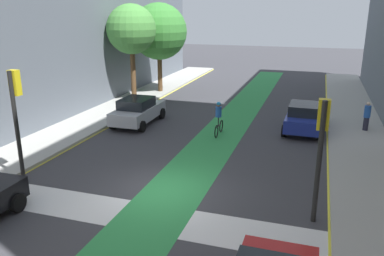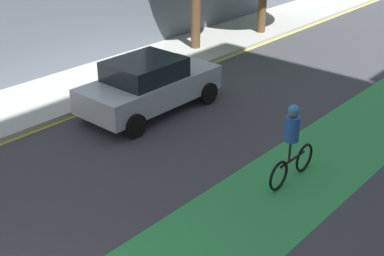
% 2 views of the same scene
% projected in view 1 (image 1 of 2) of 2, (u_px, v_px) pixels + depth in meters
% --- Properties ---
extents(ground_plane, '(120.00, 120.00, 0.00)m').
position_uv_depth(ground_plane, '(162.00, 190.00, 14.70)').
color(ground_plane, '#38383D').
extents(bike_lane_paint, '(2.40, 60.00, 0.01)m').
position_uv_depth(bike_lane_paint, '(174.00, 192.00, 14.56)').
color(bike_lane_paint, '#2D8C47').
rests_on(bike_lane_paint, ground_plane).
extents(crosswalk_band, '(12.00, 1.80, 0.01)m').
position_uv_depth(crosswalk_band, '(139.00, 216.00, 12.88)').
color(crosswalk_band, silver).
rests_on(crosswalk_band, ground_plane).
extents(sidewalk_left, '(3.00, 60.00, 0.15)m').
position_uv_depth(sidewalk_left, '(1.00, 165.00, 16.89)').
color(sidewalk_left, '#9E9E99').
rests_on(sidewalk_left, ground_plane).
extents(curb_stripe_left, '(0.16, 60.00, 0.01)m').
position_uv_depth(curb_stripe_left, '(30.00, 170.00, 16.47)').
color(curb_stripe_left, yellow).
rests_on(curb_stripe_left, ground_plane).
extents(sidewalk_right, '(3.00, 60.00, 0.15)m').
position_uv_depth(sidewalk_right, '(380.00, 220.00, 12.47)').
color(sidewalk_right, '#9E9E99').
rests_on(sidewalk_right, ground_plane).
extents(curb_stripe_right, '(0.16, 60.00, 0.01)m').
position_uv_depth(curb_stripe_right, '(330.00, 215.00, 12.93)').
color(curb_stripe_right, yellow).
rests_on(curb_stripe_right, ground_plane).
extents(traffic_signal_near_right, '(0.35, 0.52, 3.96)m').
position_uv_depth(traffic_signal_near_right, '(321.00, 137.00, 11.87)').
color(traffic_signal_near_right, black).
rests_on(traffic_signal_near_right, ground_plane).
extents(traffic_signal_near_left, '(0.35, 0.52, 4.38)m').
position_uv_depth(traffic_signal_near_left, '(16.00, 105.00, 14.64)').
color(traffic_signal_near_left, black).
rests_on(traffic_signal_near_left, ground_plane).
extents(car_silver_left_far, '(2.04, 4.21, 1.57)m').
position_uv_depth(car_silver_left_far, '(138.00, 111.00, 22.92)').
color(car_silver_left_far, '#B2B7BF').
rests_on(car_silver_left_far, ground_plane).
extents(car_blue_right_far, '(2.11, 4.24, 1.57)m').
position_uv_depth(car_blue_right_far, '(304.00, 117.00, 21.60)').
color(car_blue_right_far, navy).
rests_on(car_blue_right_far, ground_plane).
extents(cyclist_in_lane, '(0.32, 1.73, 1.86)m').
position_uv_depth(cyclist_in_lane, '(219.00, 118.00, 20.79)').
color(cyclist_in_lane, black).
rests_on(cyclist_in_lane, ground_plane).
extents(pedestrian_sidewalk_right_a, '(0.34, 0.34, 1.57)m').
position_uv_depth(pedestrian_sidewalk_right_a, '(367.00, 116.00, 21.22)').
color(pedestrian_sidewalk_right_a, '#262638').
rests_on(pedestrian_sidewalk_right_a, sidewalk_right).
extents(street_tree_near, '(3.45, 3.45, 6.74)m').
position_uv_depth(street_tree_near, '(131.00, 30.00, 27.11)').
color(street_tree_near, brown).
rests_on(street_tree_near, sidewalk_left).
extents(street_tree_far, '(4.34, 4.34, 6.85)m').
position_uv_depth(street_tree_far, '(159.00, 32.00, 30.24)').
color(street_tree_far, brown).
rests_on(street_tree_far, sidewalk_left).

